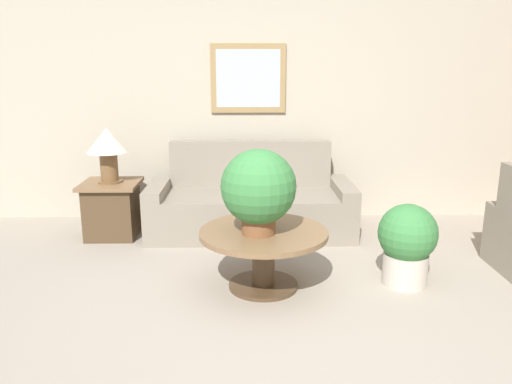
{
  "coord_description": "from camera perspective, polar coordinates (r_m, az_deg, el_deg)",
  "views": [
    {
      "loc": [
        -0.39,
        -2.78,
        1.68
      ],
      "look_at": [
        -0.29,
        1.57,
        0.57
      ],
      "focal_mm": 35.0,
      "sensor_mm": 36.0,
      "label": 1
    }
  ],
  "objects": [
    {
      "name": "potted_plant_floor",
      "position": [
        4.06,
        16.88,
        -5.47
      ],
      "size": [
        0.46,
        0.46,
        0.65
      ],
      "color": "beige",
      "rests_on": "ground_plane"
    },
    {
      "name": "side_table",
      "position": [
        5.21,
        -16.11,
        -1.85
      ],
      "size": [
        0.56,
        0.56,
        0.56
      ],
      "color": "#4C3823",
      "rests_on": "ground_plane"
    },
    {
      "name": "coffee_table",
      "position": [
        3.84,
        0.86,
        -6.23
      ],
      "size": [
        0.98,
        0.98,
        0.46
      ],
      "color": "#4C3823",
      "rests_on": "ground_plane"
    },
    {
      "name": "potted_plant_on_table",
      "position": [
        3.64,
        0.29,
        0.36
      ],
      "size": [
        0.56,
        0.56,
        0.63
      ],
      "color": "brown",
      "rests_on": "coffee_table"
    },
    {
      "name": "couch_main",
      "position": [
        5.14,
        -0.61,
        -1.47
      ],
      "size": [
        2.06,
        0.85,
        0.91
      ],
      "color": "gray",
      "rests_on": "ground_plane"
    },
    {
      "name": "table_lamp",
      "position": [
        5.08,
        -16.61,
        5.11
      ],
      "size": [
        0.41,
        0.41,
        0.54
      ],
      "color": "brown",
      "rests_on": "side_table"
    },
    {
      "name": "wall_back",
      "position": [
        5.55,
        2.76,
        10.36
      ],
      "size": [
        7.46,
        0.09,
        2.6
      ],
      "color": "#B2A893",
      "rests_on": "ground_plane"
    },
    {
      "name": "ground_plane",
      "position": [
        3.27,
        6.0,
        -16.74
      ],
      "size": [
        20.0,
        20.0,
        0.0
      ],
      "primitive_type": "plane",
      "color": "gray"
    }
  ]
}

